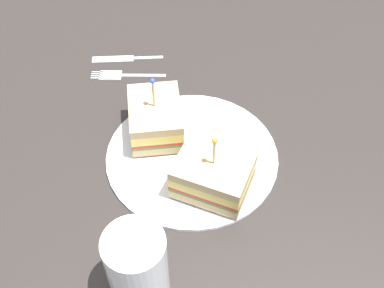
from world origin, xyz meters
TOP-DOWN VIEW (x-y plane):
  - ground_plane at (0.00, 0.00)cm, footprint 119.90×119.90cm
  - plate at (0.00, 0.00)cm, footprint 24.38×24.38cm
  - sandwich_half_front at (-4.70, -4.95)cm, footprint 9.95×7.86cm
  - sandwich_half_back at (5.85, 2.37)cm, footprint 10.89×11.81cm
  - drink_glass at (19.39, -7.11)cm, footprint 6.75×6.75cm
  - fork at (-17.88, -10.85)cm, footprint 2.45×12.37cm
  - knife at (-22.08, -10.33)cm, footprint 1.55×12.05cm

SIDE VIEW (x-z plane):
  - ground_plane at x=0.00cm, z-range -2.00..0.00cm
  - fork at x=-17.88cm, z-range 0.00..0.35cm
  - knife at x=-22.08cm, z-range 0.00..0.35cm
  - plate at x=0.00cm, z-range 0.00..0.88cm
  - sandwich_half_back at x=5.85cm, z-range -1.42..8.22cm
  - sandwich_half_front at x=-4.70cm, z-range -1.59..8.44cm
  - drink_glass at x=19.39cm, z-range -0.57..10.45cm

